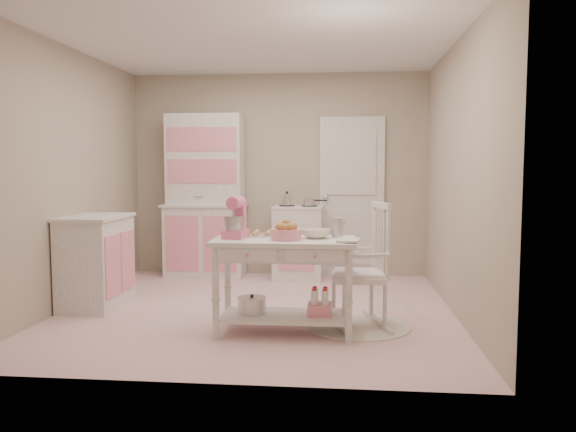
% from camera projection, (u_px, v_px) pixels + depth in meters
% --- Properties ---
extents(room_shell, '(3.84, 3.84, 2.62)m').
position_uv_depth(room_shell, '(256.00, 141.00, 5.38)').
color(room_shell, pink).
rests_on(room_shell, ground).
extents(door, '(0.82, 0.05, 2.04)m').
position_uv_depth(door, '(352.00, 197.00, 7.20)').
color(door, white).
rests_on(door, ground).
extents(hutch, '(1.06, 0.50, 2.08)m').
position_uv_depth(hutch, '(205.00, 196.00, 7.17)').
color(hutch, white).
rests_on(hutch, ground).
extents(stove, '(0.62, 0.57, 0.92)m').
position_uv_depth(stove, '(298.00, 242.00, 7.05)').
color(stove, white).
rests_on(stove, ground).
extents(base_cabinet, '(0.54, 0.84, 0.92)m').
position_uv_depth(base_cabinet, '(96.00, 261.00, 5.63)').
color(base_cabinet, white).
rests_on(base_cabinet, ground).
extents(lace_rug, '(0.92, 0.92, 0.01)m').
position_uv_depth(lace_rug, '(358.00, 326.00, 4.96)').
color(lace_rug, white).
rests_on(lace_rug, ground).
extents(rocking_chair, '(0.66, 0.83, 1.10)m').
position_uv_depth(rocking_chair, '(359.00, 265.00, 4.91)').
color(rocking_chair, white).
rests_on(rocking_chair, ground).
extents(work_table, '(1.20, 0.60, 0.80)m').
position_uv_depth(work_table, '(284.00, 286.00, 4.75)').
color(work_table, white).
rests_on(work_table, ground).
extents(stand_mixer, '(0.24, 0.30, 0.34)m').
position_uv_depth(stand_mixer, '(236.00, 218.00, 4.76)').
color(stand_mixer, pink).
rests_on(stand_mixer, work_table).
extents(cookie_tray, '(0.34, 0.24, 0.02)m').
position_uv_depth(cookie_tray, '(270.00, 235.00, 4.91)').
color(cookie_tray, silver).
rests_on(cookie_tray, work_table).
extents(bread_basket, '(0.25, 0.25, 0.09)m').
position_uv_depth(bread_basket, '(286.00, 234.00, 4.66)').
color(bread_basket, pink).
rests_on(bread_basket, work_table).
extents(mixing_bowl, '(0.24, 0.24, 0.07)m').
position_uv_depth(mixing_bowl, '(316.00, 234.00, 4.77)').
color(mixing_bowl, white).
rests_on(mixing_bowl, work_table).
extents(metal_pitcher, '(0.10, 0.10, 0.17)m').
position_uv_depth(metal_pitcher, '(337.00, 227.00, 4.83)').
color(metal_pitcher, silver).
rests_on(metal_pitcher, work_table).
extents(recipe_book, '(0.20, 0.26, 0.02)m').
position_uv_depth(recipe_book, '(338.00, 240.00, 4.55)').
color(recipe_book, white).
rests_on(recipe_book, work_table).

